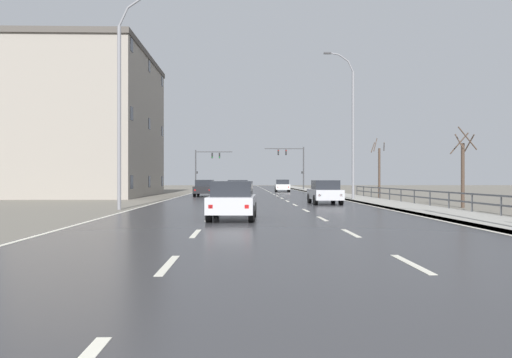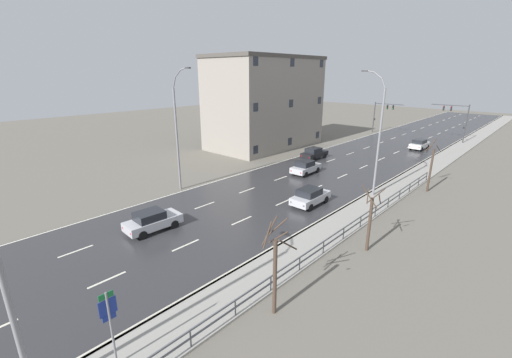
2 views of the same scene
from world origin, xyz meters
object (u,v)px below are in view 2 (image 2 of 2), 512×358
street_lamp_left_bank (178,133)px  highway_sign (110,320)px  car_near_left (306,167)px  traffic_signal_left (381,112)px  street_lamp_midground (378,137)px  traffic_signal_right (458,116)px  car_far_left (314,153)px  car_mid_centre (152,221)px  brick_building (265,102)px  car_near_right (420,144)px  car_distant (310,196)px

street_lamp_left_bank → highway_sign: (15.82, -14.26, -3.49)m
car_near_left → traffic_signal_left: bearing=97.1°
street_lamp_midground → traffic_signal_right: 34.12m
car_far_left → car_mid_centre: size_ratio=1.00×
traffic_signal_left → car_mid_centre: 52.88m
traffic_signal_left → brick_building: brick_building is taller
street_lamp_left_bank → car_mid_centre: 10.40m
highway_sign → car_mid_centre: bearing=142.7°
street_lamp_left_bank → traffic_signal_right: 47.49m
traffic_signal_left → brick_building: (-8.57, -24.22, 2.79)m
car_near_right → street_lamp_midground: bearing=-80.2°
car_mid_centre → brick_building: (-13.77, 28.30, 6.07)m
street_lamp_midground → car_mid_centre: 20.74m
street_lamp_left_bank → car_mid_centre: bearing=-48.4°
car_far_left → brick_building: 12.33m
street_lamp_midground → car_near_left: 10.25m
street_lamp_left_bank → car_near_left: size_ratio=2.83×
highway_sign → car_far_left: 36.31m
car_distant → car_mid_centre: same height
traffic_signal_left → car_mid_centre: size_ratio=1.41×
street_lamp_left_bank → car_near_right: (11.45, 35.76, -4.92)m
street_lamp_left_bank → car_near_left: street_lamp_left_bank is taller
highway_sign → street_lamp_left_bank: bearing=138.0°
car_distant → brick_building: (-19.52, 16.09, 6.07)m
traffic_signal_left → brick_building: bearing=-109.5°
car_mid_centre → car_distant: bearing=67.8°
street_lamp_midground → car_distant: 8.25m
car_near_right → car_mid_centre: 42.95m
highway_sign → traffic_signal_right: bearing=91.8°
street_lamp_midground → traffic_signal_right: street_lamp_midground is taller
highway_sign → car_mid_centre: (-9.73, 7.41, -1.43)m
car_far_left → car_near_left: same height
street_lamp_left_bank → car_distant: street_lamp_left_bank is taller
car_distant → car_far_left: (-8.94, 14.29, 0.00)m
brick_building → highway_sign: bearing=-56.7°
street_lamp_left_bank → traffic_signal_right: size_ratio=1.85×
street_lamp_left_bank → highway_sign: size_ratio=3.37×
street_lamp_midground → highway_sign: (0.92, -25.56, -3.41)m
car_mid_centre → car_near_left: bearing=93.1°
traffic_signal_right → car_near_right: bearing=-104.3°
car_near_right → car_near_left: same height
car_distant → car_near_left: same height
traffic_signal_right → car_near_right: size_ratio=1.53×
highway_sign → car_far_left: highway_sign is taller
street_lamp_left_bank → car_near_right: bearing=72.2°
street_lamp_midground → car_near_right: (-3.44, 24.46, -4.84)m
car_distant → brick_building: size_ratio=0.23×
traffic_signal_left → car_near_right: size_ratio=1.42×
traffic_signal_left → street_lamp_left_bank: bearing=-91.1°
car_mid_centre → car_near_right: bearing=85.8°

